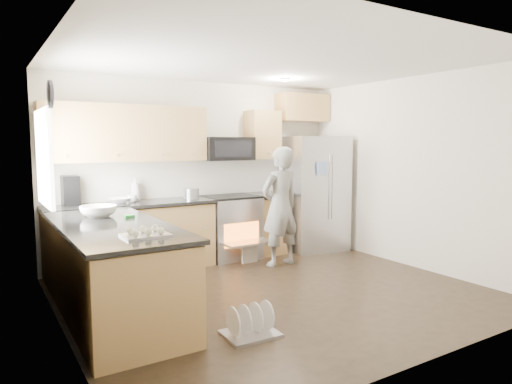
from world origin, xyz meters
TOP-DOWN VIEW (x-y plane):
  - ground at (0.00, 0.00)m, footprint 4.50×4.50m
  - room_shell at (-0.04, 0.02)m, footprint 4.54×4.04m
  - back_cabinet_run at (-0.59, 1.75)m, footprint 4.45×0.64m
  - peninsula at (-1.75, 0.25)m, footprint 0.96×2.36m
  - stove_range at (0.35, 1.69)m, footprint 0.76×0.97m
  - refrigerator at (1.77, 1.45)m, footprint 0.99×0.83m
  - person at (0.73, 0.96)m, footprint 0.63×0.44m
  - dish_rack at (-0.85, -0.85)m, footprint 0.48×0.40m

SIDE VIEW (x-z plane):
  - ground at x=0.00m, z-range 0.00..0.00m
  - dish_rack at x=-0.85m, z-range -0.07..0.22m
  - peninsula at x=-1.75m, z-range -0.06..0.99m
  - stove_range at x=0.35m, z-range -0.22..1.57m
  - person at x=0.73m, z-range 0.00..1.65m
  - refrigerator at x=1.77m, z-range 0.00..1.81m
  - back_cabinet_run at x=-0.59m, z-range -0.29..2.21m
  - room_shell at x=-0.04m, z-range 0.36..2.98m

